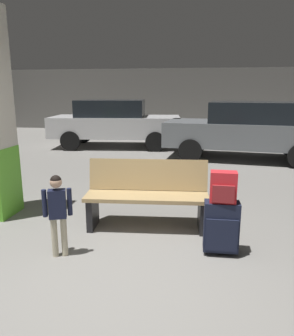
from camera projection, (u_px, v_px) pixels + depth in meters
ground_plane at (160, 181)px, 6.88m from camera, size 18.00×18.00×0.10m
garage_back_wall at (182, 100)px, 15.08m from camera, size 18.00×0.12×2.80m
bench at (147, 195)px, 4.33m from camera, size 1.64×0.65×0.89m
suitcase at (221, 227)px, 3.62m from camera, size 0.38×0.24×0.60m
backpack_bright at (223, 187)px, 3.52m from camera, size 0.29×0.20×0.34m
child at (57, 207)px, 3.51m from camera, size 0.30×0.18×0.92m
parked_car_near at (246, 129)px, 8.67m from camera, size 4.28×2.19×1.51m
parked_car_far at (115, 122)px, 10.64m from camera, size 4.25×2.11×1.51m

